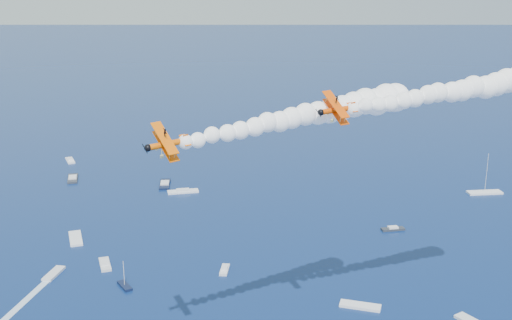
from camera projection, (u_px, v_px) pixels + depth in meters
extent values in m
cube|color=silver|center=(54.00, 273.00, 180.79)|extent=(6.22, 9.21, 0.70)
cube|color=#282C35|center=(393.00, 229.00, 211.70)|extent=(7.75, 2.78, 0.70)
cube|color=#292D36|center=(73.00, 179.00, 262.92)|extent=(3.92, 12.08, 0.70)
cube|color=silver|center=(225.00, 270.00, 183.02)|extent=(4.24, 7.12, 0.70)
cube|color=white|center=(485.00, 192.00, 246.55)|extent=(13.57, 5.77, 0.70)
cube|color=#0E1632|center=(125.00, 286.00, 173.74)|extent=(3.99, 6.64, 0.70)
cube|color=white|center=(70.00, 160.00, 287.85)|extent=(4.74, 9.96, 0.70)
cube|color=white|center=(360.00, 306.00, 163.41)|extent=(10.57, 8.01, 0.70)
cube|color=black|center=(165.00, 184.00, 256.02)|extent=(5.89, 12.92, 0.70)
cube|color=white|center=(76.00, 238.00, 204.38)|extent=(4.77, 12.02, 0.70)
cube|color=silver|center=(105.00, 264.00, 186.40)|extent=(3.62, 9.16, 0.70)
cube|color=white|center=(183.00, 191.00, 247.56)|extent=(11.84, 4.00, 0.70)
cube|color=white|center=(8.00, 317.00, 158.83)|extent=(17.53, 35.43, 0.04)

